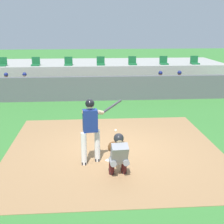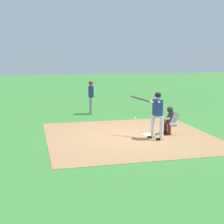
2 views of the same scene
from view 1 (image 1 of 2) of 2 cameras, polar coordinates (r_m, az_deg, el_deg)
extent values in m
plane|color=#387A33|center=(9.54, 0.32, -6.93)|extent=(80.00, 80.00, 0.00)
cube|color=#9E754C|center=(9.54, 0.32, -6.90)|extent=(6.40, 6.40, 0.01)
cube|color=white|center=(8.80, 0.75, -8.79)|extent=(0.62, 0.62, 0.02)
cylinder|color=silver|center=(8.44, -5.15, -6.75)|extent=(0.15, 0.15, 0.92)
cylinder|color=silver|center=(8.63, -2.71, -6.19)|extent=(0.15, 0.15, 0.92)
cube|color=navy|center=(8.27, -4.01, -1.59)|extent=(0.41, 0.29, 0.60)
sphere|color=beige|center=(8.16, -4.07, 1.30)|extent=(0.21, 0.21, 0.21)
sphere|color=black|center=(8.15, -4.08, 1.53)|extent=(0.24, 0.24, 0.24)
cylinder|color=beige|center=(8.29, -3.57, -0.02)|extent=(0.57, 0.22, 0.18)
cylinder|color=beige|center=(8.28, -2.19, -0.04)|extent=(0.24, 0.26, 0.17)
cylinder|color=#333338|center=(8.66, -0.02, 1.03)|extent=(0.61, 0.68, 0.24)
cube|color=black|center=(8.66, -5.04, -9.13)|extent=(0.15, 0.27, 0.09)
cube|color=black|center=(8.84, -2.64, -8.54)|extent=(0.15, 0.27, 0.09)
cylinder|color=gray|center=(7.78, 0.10, -9.04)|extent=(0.18, 0.33, 0.16)
cylinder|color=#4C1919|center=(8.00, -0.07, -9.96)|extent=(0.14, 0.14, 0.42)
cube|color=black|center=(8.13, -0.14, -10.86)|extent=(0.13, 0.25, 0.08)
cylinder|color=gray|center=(7.83, 2.44, -8.88)|extent=(0.18, 0.33, 0.16)
cylinder|color=#4C1919|center=(8.05, 2.21, -9.80)|extent=(0.14, 0.14, 0.42)
cube|color=black|center=(8.18, 2.12, -10.69)|extent=(0.13, 0.25, 0.08)
cube|color=gray|center=(7.67, 1.35, -7.61)|extent=(0.43, 0.47, 0.57)
cube|color=#2D2D33|center=(7.77, 1.19, -7.27)|extent=(0.40, 0.28, 0.45)
sphere|color=tan|center=(7.61, 1.26, -5.02)|extent=(0.21, 0.21, 0.21)
sphere|color=#232328|center=(7.62, 1.24, -4.83)|extent=(0.25, 0.25, 0.25)
cylinder|color=tan|center=(7.86, 0.77, -6.99)|extent=(0.14, 0.46, 0.10)
ellipsoid|color=brown|center=(8.06, 0.22, -6.40)|extent=(0.29, 0.14, 0.30)
sphere|color=white|center=(9.06, 0.68, -3.39)|extent=(0.07, 0.07, 0.07)
cube|color=#59595E|center=(15.60, -1.62, 4.36)|extent=(13.00, 0.30, 1.20)
cube|color=olive|center=(16.65, -1.77, 3.77)|extent=(11.80, 0.44, 0.45)
cylinder|color=#939399|center=(16.91, -19.20, 4.00)|extent=(0.15, 0.40, 0.15)
cylinder|color=#939399|center=(16.77, -19.28, 2.97)|extent=(0.13, 0.13, 0.45)
cube|color=maroon|center=(16.76, -19.27, 2.32)|extent=(0.11, 0.24, 0.08)
cylinder|color=#939399|center=(16.84, -18.34, 4.03)|extent=(0.15, 0.40, 0.15)
cylinder|color=#939399|center=(16.71, -18.42, 3.00)|extent=(0.13, 0.13, 0.45)
cube|color=maroon|center=(16.70, -18.41, 2.35)|extent=(0.11, 0.24, 0.08)
cube|color=gray|center=(17.04, -18.67, 5.06)|extent=(0.36, 0.22, 0.54)
sphere|color=#996B4C|center=(16.97, -18.79, 6.35)|extent=(0.20, 0.20, 0.20)
sphere|color=navy|center=(16.97, -18.80, 6.48)|extent=(0.22, 0.22, 0.22)
cylinder|color=#996B4C|center=(16.97, -19.41, 4.58)|extent=(0.09, 0.41, 0.22)
cylinder|color=#996B4C|center=(16.87, -18.10, 4.63)|extent=(0.09, 0.41, 0.22)
cylinder|color=#939399|center=(16.69, -16.11, 4.12)|extent=(0.15, 0.40, 0.15)
cylinder|color=#939399|center=(16.56, -16.18, 3.08)|extent=(0.13, 0.13, 0.45)
cube|color=maroon|center=(16.55, -16.16, 2.42)|extent=(0.11, 0.24, 0.08)
cylinder|color=#939399|center=(16.64, -15.23, 4.15)|extent=(0.15, 0.40, 0.15)
cylinder|color=#939399|center=(16.50, -15.29, 3.11)|extent=(0.13, 0.13, 0.45)
cube|color=maroon|center=(16.50, -15.28, 2.44)|extent=(0.11, 0.24, 0.08)
cube|color=gray|center=(16.83, -15.60, 5.18)|extent=(0.36, 0.22, 0.54)
sphere|color=beige|center=(16.77, -15.70, 6.49)|extent=(0.20, 0.20, 0.20)
sphere|color=navy|center=(16.76, -15.71, 6.63)|extent=(0.22, 0.22, 0.22)
cylinder|color=beige|center=(16.75, -16.33, 4.70)|extent=(0.09, 0.41, 0.22)
cylinder|color=beige|center=(16.68, -14.99, 4.76)|extent=(0.09, 0.41, 0.22)
cylinder|color=#939399|center=(16.75, 8.48, 4.60)|extent=(0.15, 0.40, 0.15)
cylinder|color=#939399|center=(16.61, 8.60, 3.57)|extent=(0.13, 0.13, 0.45)
cube|color=maroon|center=(16.60, 8.61, 2.91)|extent=(0.11, 0.24, 0.08)
cylinder|color=#939399|center=(16.81, 9.35, 4.60)|extent=(0.15, 0.40, 0.15)
cylinder|color=#939399|center=(16.67, 9.47, 3.58)|extent=(0.13, 0.13, 0.45)
cube|color=maroon|center=(16.66, 9.48, 2.92)|extent=(0.11, 0.24, 0.08)
cube|color=gray|center=(16.94, 8.79, 5.64)|extent=(0.36, 0.22, 0.54)
sphere|color=brown|center=(16.88, 8.84, 6.95)|extent=(0.20, 0.20, 0.20)
sphere|color=navy|center=(16.87, 8.85, 7.08)|extent=(0.22, 0.22, 0.22)
cylinder|color=brown|center=(16.78, 8.21, 5.20)|extent=(0.09, 0.41, 0.22)
cylinder|color=brown|center=(16.87, 9.54, 5.20)|extent=(0.09, 0.41, 0.22)
cylinder|color=#939399|center=(17.01, 11.89, 4.60)|extent=(0.15, 0.40, 0.15)
cylinder|color=#939399|center=(16.87, 12.03, 3.59)|extent=(0.13, 0.13, 0.45)
cube|color=maroon|center=(16.86, 12.04, 2.94)|extent=(0.11, 0.24, 0.08)
cylinder|color=#939399|center=(17.08, 12.73, 4.60)|extent=(0.15, 0.40, 0.15)
cylinder|color=#939399|center=(16.95, 12.87, 3.59)|extent=(0.13, 0.13, 0.45)
cube|color=maroon|center=(16.94, 12.89, 2.94)|extent=(0.11, 0.24, 0.08)
cube|color=gray|center=(17.20, 12.16, 5.63)|extent=(0.36, 0.22, 0.54)
sphere|color=brown|center=(17.14, 12.24, 6.91)|extent=(0.20, 0.20, 0.20)
sphere|color=navy|center=(17.14, 12.25, 7.04)|extent=(0.22, 0.22, 0.22)
cylinder|color=brown|center=(17.03, 11.62, 5.19)|extent=(0.09, 0.41, 0.22)
cylinder|color=brown|center=(17.15, 12.92, 5.18)|extent=(0.09, 0.41, 0.22)
cube|color=#9E9E99|center=(19.91, -2.24, 7.14)|extent=(15.00, 4.40, 1.40)
cube|color=#196033|center=(18.85, -19.42, 8.05)|extent=(0.46, 0.46, 0.08)
cube|color=#196033|center=(19.01, -19.34, 8.84)|extent=(0.46, 0.06, 0.40)
cube|color=#196033|center=(18.46, -13.79, 8.34)|extent=(0.46, 0.46, 0.08)
cube|color=#196033|center=(18.63, -13.74, 9.15)|extent=(0.46, 0.06, 0.40)
cube|color=#196033|center=(18.25, -7.97, 8.55)|extent=(0.46, 0.46, 0.08)
cube|color=#196033|center=(18.42, -7.96, 9.37)|extent=(0.46, 0.06, 0.40)
cube|color=#196033|center=(18.23, -2.07, 8.69)|extent=(0.46, 0.46, 0.08)
cube|color=#196033|center=(18.40, -2.10, 9.50)|extent=(0.46, 0.06, 0.40)
cube|color=#196033|center=(18.39, 3.79, 8.73)|extent=(0.46, 0.46, 0.08)
cube|color=#196033|center=(18.56, 3.72, 9.54)|extent=(0.46, 0.06, 0.40)
cube|color=#196033|center=(18.75, 9.48, 8.68)|extent=(0.46, 0.46, 0.08)
cube|color=#196033|center=(18.91, 9.37, 9.48)|extent=(0.46, 0.06, 0.40)
cube|color=#196033|center=(19.27, 14.92, 8.56)|extent=(0.46, 0.46, 0.08)
cube|color=#196033|center=(19.43, 14.78, 9.34)|extent=(0.46, 0.06, 0.40)
camera|label=2|loc=(17.06, -48.05, 9.03)|focal=54.20mm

